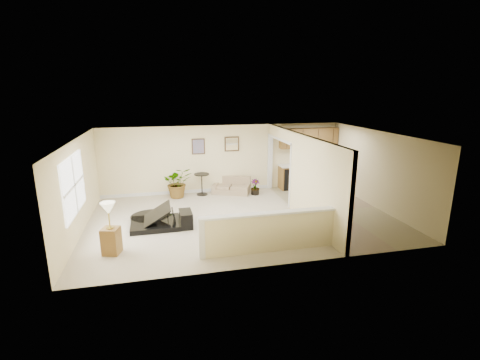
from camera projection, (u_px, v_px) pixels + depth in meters
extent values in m
plane|color=#B9AE8F|center=(242.00, 218.00, 10.52)|extent=(9.00, 9.00, 0.00)
cube|color=beige|center=(224.00, 159.00, 13.03)|extent=(9.00, 0.04, 2.50)
cube|color=beige|center=(275.00, 212.00, 7.38)|extent=(9.00, 0.04, 2.50)
cube|color=beige|center=(78.00, 187.00, 9.23)|extent=(0.04, 6.00, 2.50)
cube|color=beige|center=(378.00, 170.00, 11.18)|extent=(0.04, 6.00, 2.50)
cube|color=white|center=(242.00, 136.00, 9.89)|extent=(9.00, 6.00, 0.04)
cube|color=gray|center=(337.00, 210.00, 11.21)|extent=(2.70, 6.00, 0.01)
cube|color=beige|center=(317.00, 185.00, 9.46)|extent=(0.12, 3.60, 2.50)
cube|color=beige|center=(281.00, 133.00, 12.00)|extent=(0.12, 2.35, 0.40)
cube|color=beige|center=(271.00, 233.00, 8.27)|extent=(3.30, 0.12, 0.95)
cube|color=white|center=(271.00, 213.00, 8.14)|extent=(3.40, 0.22, 0.05)
cube|color=white|center=(202.00, 238.00, 7.90)|extent=(0.14, 0.14, 1.00)
cube|color=white|center=(73.00, 185.00, 8.71)|extent=(0.05, 2.15, 1.45)
cube|color=#3C2916|center=(198.00, 146.00, 12.67)|extent=(0.48, 0.03, 0.58)
cube|color=#8D596F|center=(198.00, 147.00, 12.66)|extent=(0.40, 0.01, 0.50)
cube|color=#3C2916|center=(232.00, 144.00, 12.93)|extent=(0.55, 0.03, 0.55)
cube|color=white|center=(232.00, 144.00, 12.91)|extent=(0.46, 0.01, 0.46)
cube|color=brown|center=(308.00, 176.00, 13.67)|extent=(2.30, 0.60, 0.90)
cube|color=silver|center=(309.00, 165.00, 13.55)|extent=(2.36, 0.65, 0.04)
cube|color=black|center=(289.00, 178.00, 13.50)|extent=(0.60, 0.60, 0.84)
cube|color=brown|center=(309.00, 138.00, 13.40)|extent=(2.30, 0.35, 0.75)
cube|color=black|center=(154.00, 202.00, 9.72)|extent=(1.38, 1.19, 0.28)
cylinder|color=black|center=(149.00, 197.00, 10.17)|extent=(1.16, 1.16, 0.28)
cube|color=silver|center=(183.00, 201.00, 9.90)|extent=(0.22, 0.94, 0.02)
cube|color=black|center=(150.00, 193.00, 9.72)|extent=(1.08, 1.09, 0.63)
cube|color=black|center=(186.00, 219.00, 9.82)|extent=(0.36, 0.68, 0.45)
cube|color=#95795E|center=(231.00, 188.00, 13.02)|extent=(1.54, 1.25, 0.38)
cube|color=#95795E|center=(230.00, 176.00, 13.19)|extent=(1.30, 0.72, 0.40)
cube|color=#95795E|center=(216.00, 182.00, 12.82)|extent=(0.46, 0.76, 0.14)
cube|color=#95795E|center=(247.00, 180.00, 13.08)|extent=(0.46, 0.76, 0.14)
cylinder|color=black|center=(202.00, 194.00, 12.82)|extent=(0.40, 0.40, 0.03)
cylinder|color=black|center=(202.00, 184.00, 12.72)|extent=(0.04, 0.04, 0.77)
cylinder|color=black|center=(202.00, 174.00, 12.63)|extent=(0.55, 0.55, 0.03)
cylinder|color=black|center=(178.00, 194.00, 12.51)|extent=(0.32, 0.32, 0.22)
imported|color=#154617|center=(178.00, 182.00, 12.40)|extent=(1.08, 0.96, 1.11)
cylinder|color=black|center=(255.00, 192.00, 12.83)|extent=(0.30, 0.30, 0.21)
imported|color=#154617|center=(255.00, 187.00, 12.79)|extent=(0.33, 0.33, 0.58)
cube|color=brown|center=(111.00, 241.00, 8.18)|extent=(0.47, 0.47, 0.64)
cylinder|color=gold|center=(110.00, 228.00, 8.10)|extent=(0.17, 0.17, 0.02)
cylinder|color=gold|center=(109.00, 219.00, 8.04)|extent=(0.03, 0.03, 0.43)
cone|color=beige|center=(108.00, 208.00, 7.97)|extent=(0.34, 0.34, 0.28)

